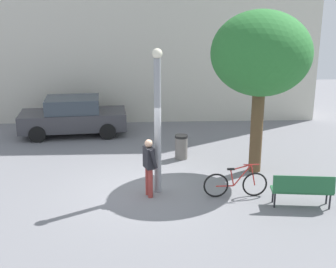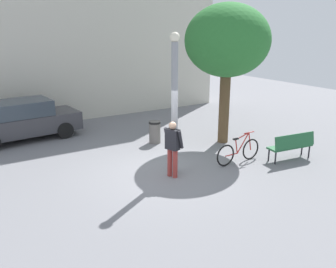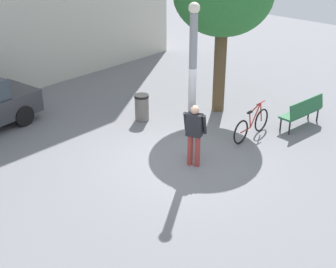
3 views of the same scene
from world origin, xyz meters
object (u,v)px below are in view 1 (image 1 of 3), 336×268
(park_bench, at_px, (303,188))
(parked_car_charcoal, at_px, (73,116))
(plaza_tree, at_px, (261,55))
(trash_bin, at_px, (181,147))
(lamppost, at_px, (158,118))
(person_by_lamppost, at_px, (149,164))
(bicycle_red, at_px, (236,184))

(park_bench, bearing_deg, parked_car_charcoal, 135.46)
(plaza_tree, bearing_deg, trash_bin, 151.33)
(lamppost, distance_m, parked_car_charcoal, 6.80)
(person_by_lamppost, distance_m, plaza_tree, 4.75)
(bicycle_red, bearing_deg, plaza_tree, 63.29)
(person_by_lamppost, height_order, parked_car_charcoal, person_by_lamppost)
(person_by_lamppost, relative_size, trash_bin, 1.98)
(parked_car_charcoal, bearing_deg, park_bench, -44.54)
(parked_car_charcoal, height_order, trash_bin, parked_car_charcoal)
(lamppost, relative_size, bicycle_red, 2.26)
(lamppost, relative_size, plaza_tree, 0.81)
(park_bench, bearing_deg, trash_bin, 126.63)
(lamppost, bearing_deg, bicycle_red, -12.10)
(trash_bin, bearing_deg, lamppost, -107.56)
(plaza_tree, distance_m, trash_bin, 4.21)
(park_bench, height_order, trash_bin, park_bench)
(lamppost, bearing_deg, park_bench, -17.51)
(lamppost, height_order, person_by_lamppost, lamppost)
(park_bench, distance_m, parked_car_charcoal, 9.96)
(park_bench, distance_m, trash_bin, 4.92)
(person_by_lamppost, relative_size, park_bench, 1.02)
(parked_car_charcoal, relative_size, trash_bin, 5.15)
(person_by_lamppost, bearing_deg, bicycle_red, -3.76)
(lamppost, distance_m, park_bench, 4.31)
(park_bench, xyz_separation_m, trash_bin, (-2.94, 3.95, -0.12))
(parked_car_charcoal, xyz_separation_m, trash_bin, (4.16, -3.04, -0.35))
(person_by_lamppost, relative_size, parked_car_charcoal, 0.38)
(park_bench, xyz_separation_m, plaza_tree, (-0.65, 2.70, 3.19))
(park_bench, bearing_deg, person_by_lamppost, 167.56)
(plaza_tree, height_order, parked_car_charcoal, plaza_tree)
(park_bench, distance_m, plaza_tree, 4.23)
(parked_car_charcoal, bearing_deg, lamppost, -60.35)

